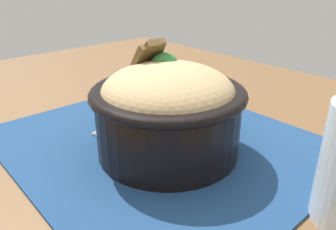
# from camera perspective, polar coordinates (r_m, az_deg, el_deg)

# --- Properties ---
(table) EXTENTS (1.21, 0.96, 0.76)m
(table) POSITION_cam_1_polar(r_m,az_deg,el_deg) (0.48, -4.04, -12.45)
(table) COLOR brown
(table) RESTS_ON ground_plane
(placemat) EXTENTS (0.41, 0.36, 0.00)m
(placemat) POSITION_cam_1_polar(r_m,az_deg,el_deg) (0.45, -1.27, -4.74)
(placemat) COLOR navy
(placemat) RESTS_ON table
(bowl) EXTENTS (0.21, 0.21, 0.14)m
(bowl) POSITION_cam_1_polar(r_m,az_deg,el_deg) (0.40, -0.05, 1.39)
(bowl) COLOR black
(bowl) RESTS_ON placemat
(fork) EXTENTS (0.05, 0.13, 0.00)m
(fork) POSITION_cam_1_polar(r_m,az_deg,el_deg) (0.50, -7.49, -1.15)
(fork) COLOR silver
(fork) RESTS_ON placemat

